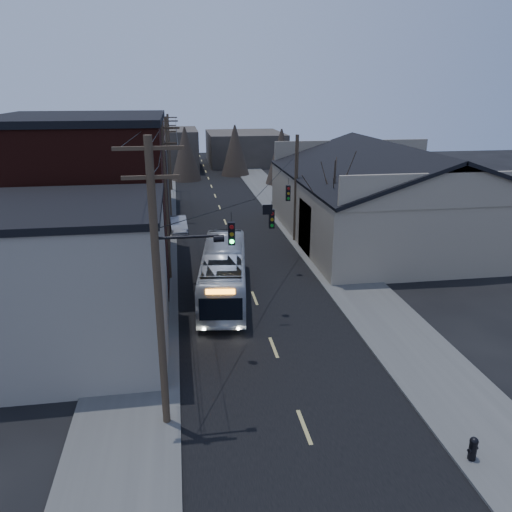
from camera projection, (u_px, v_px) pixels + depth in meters
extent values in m
plane|color=black|center=(319.00, 466.00, 16.50)|extent=(160.00, 160.00, 0.00)
cube|color=black|center=(227.00, 228.00, 44.58)|extent=(9.00, 110.00, 0.02)
cube|color=#474744|center=(153.00, 230.00, 43.60)|extent=(4.00, 110.00, 0.12)
cube|color=#474744|center=(298.00, 224.00, 45.51)|extent=(4.00, 110.00, 0.12)
cube|color=slate|center=(74.00, 283.00, 22.48)|extent=(8.00, 8.00, 7.00)
cube|color=black|center=(87.00, 200.00, 32.15)|extent=(10.00, 12.00, 10.00)
cube|color=#36312B|center=(122.00, 180.00, 47.68)|extent=(9.00, 14.00, 7.00)
cube|color=gray|center=(390.00, 208.00, 41.01)|extent=(16.00, 20.00, 5.00)
cube|color=black|center=(346.00, 162.00, 39.21)|extent=(8.16, 20.60, 2.86)
cube|color=black|center=(441.00, 160.00, 40.38)|extent=(8.16, 20.60, 2.86)
cube|color=#36312B|center=(164.00, 150.00, 75.50)|extent=(10.00, 12.00, 6.00)
cube|color=#36312B|center=(245.00, 148.00, 82.25)|extent=(12.00, 14.00, 5.00)
cone|color=black|center=(333.00, 212.00, 35.02)|extent=(0.40, 0.40, 7.20)
cylinder|color=#382B1E|center=(158.00, 294.00, 16.89)|extent=(0.28, 0.28, 10.50)
cube|color=#382B1E|center=(148.00, 148.00, 15.34)|extent=(2.20, 0.12, 0.12)
cylinder|color=#382B1E|center=(165.00, 204.00, 31.01)|extent=(0.28, 0.28, 10.00)
cube|color=#382B1E|center=(161.00, 128.00, 29.54)|extent=(2.20, 0.12, 0.12)
cylinder|color=#382B1E|center=(168.00, 171.00, 45.13)|extent=(0.28, 0.28, 9.50)
cube|color=#382B1E|center=(165.00, 121.00, 43.74)|extent=(2.20, 0.12, 0.12)
cylinder|color=#382B1E|center=(169.00, 153.00, 59.25)|extent=(0.28, 0.28, 9.00)
cube|color=#382B1E|center=(168.00, 117.00, 57.94)|extent=(2.20, 0.12, 0.12)
cylinder|color=#382B1E|center=(296.00, 190.00, 39.27)|extent=(0.28, 0.28, 8.50)
cube|color=black|center=(231.00, 234.00, 21.32)|extent=(0.28, 0.20, 1.00)
cube|color=black|center=(272.00, 219.00, 26.11)|extent=(0.28, 0.20, 1.00)
cube|color=black|center=(288.00, 193.00, 32.01)|extent=(0.28, 0.20, 1.00)
imported|color=silver|center=(224.00, 273.00, 29.50)|extent=(3.78, 10.86, 2.96)
imported|color=#A7A9AE|center=(179.00, 224.00, 43.15)|extent=(1.59, 4.01, 1.30)
cylinder|color=black|center=(473.00, 451.00, 16.52)|extent=(0.27, 0.27, 0.67)
sphere|color=black|center=(474.00, 441.00, 16.40)|extent=(0.29, 0.29, 0.29)
cylinder|color=black|center=(473.00, 449.00, 16.50)|extent=(0.41, 0.25, 0.13)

